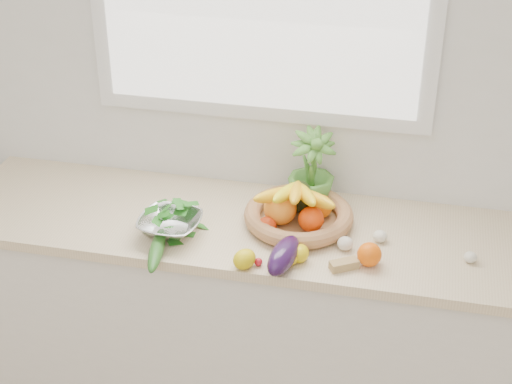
% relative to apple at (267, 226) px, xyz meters
% --- Properties ---
extents(back_wall, '(4.50, 0.02, 2.70)m').
position_rel_apple_xyz_m(back_wall, '(-0.10, 0.36, 0.41)').
color(back_wall, white).
rests_on(back_wall, ground).
extents(counter_cabinet, '(2.20, 0.58, 0.86)m').
position_rel_apple_xyz_m(counter_cabinet, '(-0.10, 0.06, -0.51)').
color(counter_cabinet, silver).
rests_on(counter_cabinet, ground).
extents(countertop, '(2.24, 0.62, 0.04)m').
position_rel_apple_xyz_m(countertop, '(-0.10, 0.06, -0.06)').
color(countertop, beige).
rests_on(countertop, counter_cabinet).
extents(orange_loose, '(0.10, 0.10, 0.08)m').
position_rel_apple_xyz_m(orange_loose, '(0.38, -0.11, 0.01)').
color(orange_loose, '#F65D07').
rests_on(orange_loose, countertop).
extents(lemon_a, '(0.06, 0.08, 0.06)m').
position_rel_apple_xyz_m(lemon_a, '(0.15, -0.13, -0.01)').
color(lemon_a, gold).
rests_on(lemon_a, countertop).
extents(lemon_b, '(0.10, 0.11, 0.07)m').
position_rel_apple_xyz_m(lemon_b, '(-0.03, -0.22, -0.00)').
color(lemon_b, '#DDC10C').
rests_on(lemon_b, countertop).
extents(lemon_c, '(0.09, 0.09, 0.05)m').
position_rel_apple_xyz_m(lemon_c, '(0.11, -0.16, -0.01)').
color(lemon_c, gold).
rests_on(lemon_c, countertop).
extents(apple, '(0.08, 0.08, 0.07)m').
position_rel_apple_xyz_m(apple, '(0.00, 0.00, 0.00)').
color(apple, red).
rests_on(apple, countertop).
extents(ginger, '(0.11, 0.09, 0.03)m').
position_rel_apple_xyz_m(ginger, '(0.30, -0.15, -0.02)').
color(ginger, tan).
rests_on(ginger, countertop).
extents(garlic_a, '(0.05, 0.05, 0.04)m').
position_rel_apple_xyz_m(garlic_a, '(0.41, 0.05, -0.01)').
color(garlic_a, silver).
rests_on(garlic_a, countertop).
extents(garlic_b, '(0.05, 0.05, 0.04)m').
position_rel_apple_xyz_m(garlic_b, '(0.72, -0.01, -0.02)').
color(garlic_b, silver).
rests_on(garlic_b, countertop).
extents(garlic_c, '(0.07, 0.07, 0.05)m').
position_rel_apple_xyz_m(garlic_c, '(0.29, -0.03, -0.01)').
color(garlic_c, silver).
rests_on(garlic_c, countertop).
extents(eggplant, '(0.12, 0.24, 0.09)m').
position_rel_apple_xyz_m(eggplant, '(0.10, -0.18, 0.01)').
color(eggplant, '#270F38').
rests_on(eggplant, countertop).
extents(cucumber, '(0.10, 0.27, 0.05)m').
position_rel_apple_xyz_m(cucumber, '(-0.35, -0.22, -0.01)').
color(cucumber, '#195519').
rests_on(cucumber, countertop).
extents(radish, '(0.04, 0.04, 0.03)m').
position_rel_apple_xyz_m(radish, '(0.01, -0.19, -0.02)').
color(radish, red).
rests_on(radish, countertop).
extents(potted_herb, '(0.23, 0.23, 0.32)m').
position_rel_apple_xyz_m(potted_herb, '(0.12, 0.26, 0.11)').
color(potted_herb, '#4F8E33').
rests_on(potted_herb, countertop).
extents(fruit_basket, '(0.45, 0.45, 0.20)m').
position_rel_apple_xyz_m(fruit_basket, '(0.10, 0.10, 0.02)').
color(fruit_basket, '#A58049').
rests_on(fruit_basket, countertop).
extents(colander_with_spinach, '(0.24, 0.24, 0.12)m').
position_rel_apple_xyz_m(colander_with_spinach, '(-0.34, -0.07, 0.02)').
color(colander_with_spinach, silver).
rests_on(colander_with_spinach, countertop).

